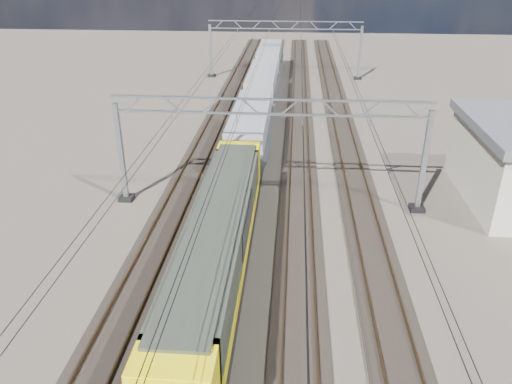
# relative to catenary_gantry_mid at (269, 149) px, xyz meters

# --- Properties ---
(ground) EXTENTS (160.00, 160.00, 0.00)m
(ground) POSITION_rel_catenary_gantry_mid_xyz_m (-0.00, -4.00, -3.91)
(ground) COLOR #2C2721
(ground) RESTS_ON ground
(track_outer_west) EXTENTS (2.60, 140.00, 0.30)m
(track_outer_west) POSITION_rel_catenary_gantry_mid_xyz_m (-6.00, -4.00, -3.83)
(track_outer_west) COLOR black
(track_outer_west) RESTS_ON ground
(track_loco) EXTENTS (2.60, 140.00, 0.30)m
(track_loco) POSITION_rel_catenary_gantry_mid_xyz_m (-2.00, -4.00, -3.83)
(track_loco) COLOR black
(track_loco) RESTS_ON ground
(track_inner_east) EXTENTS (2.60, 140.00, 0.30)m
(track_inner_east) POSITION_rel_catenary_gantry_mid_xyz_m (2.00, -4.00, -3.83)
(track_inner_east) COLOR black
(track_inner_east) RESTS_ON ground
(track_outer_east) EXTENTS (2.60, 140.00, 0.30)m
(track_outer_east) POSITION_rel_catenary_gantry_mid_xyz_m (6.00, -4.00, -3.83)
(track_outer_east) COLOR black
(track_outer_east) RESTS_ON ground
(catenary_gantry_mid) EXTENTS (19.90, 0.90, 7.11)m
(catenary_gantry_mid) POSITION_rel_catenary_gantry_mid_xyz_m (0.00, 0.00, 0.00)
(catenary_gantry_mid) COLOR #939BA1
(catenary_gantry_mid) RESTS_ON ground
(catenary_gantry_far) EXTENTS (19.90, 0.90, 7.11)m
(catenary_gantry_far) POSITION_rel_catenary_gantry_mid_xyz_m (0.00, 36.00, 0.00)
(catenary_gantry_far) COLOR #939BA1
(catenary_gantry_far) RESTS_ON ground
(overhead_wires) EXTENTS (12.03, 140.00, 0.53)m
(overhead_wires) POSITION_rel_catenary_gantry_mid_xyz_m (-0.00, 4.00, 1.84)
(overhead_wires) COLOR black
(overhead_wires) RESTS_ON ground
(locomotive) EXTENTS (2.76, 21.10, 3.62)m
(locomotive) POSITION_rel_catenary_gantry_mid_xyz_m (-2.00, -8.58, -1.58)
(locomotive) COLOR black
(locomotive) RESTS_ON ground
(hopper_wagon_lead) EXTENTS (3.38, 13.00, 3.25)m
(hopper_wagon_lead) POSITION_rel_catenary_gantry_mid_xyz_m (-2.00, 9.11, -1.67)
(hopper_wagon_lead) COLOR black
(hopper_wagon_lead) RESTS_ON ground
(hopper_wagon_mid) EXTENTS (3.38, 13.00, 3.25)m
(hopper_wagon_mid) POSITION_rel_catenary_gantry_mid_xyz_m (-2.00, 23.31, -1.67)
(hopper_wagon_mid) COLOR black
(hopper_wagon_mid) RESTS_ON ground
(hopper_wagon_third) EXTENTS (3.38, 13.00, 3.25)m
(hopper_wagon_third) POSITION_rel_catenary_gantry_mid_xyz_m (-2.00, 37.51, -1.67)
(hopper_wagon_third) COLOR black
(hopper_wagon_third) RESTS_ON ground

